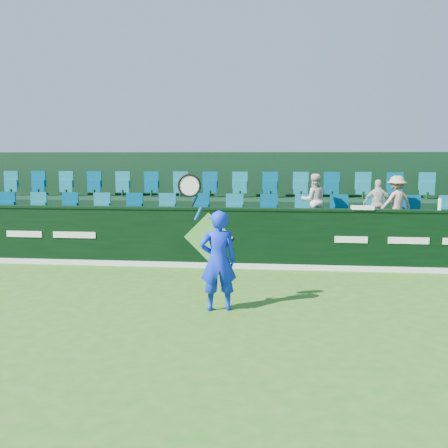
# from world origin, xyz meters

# --- Properties ---
(ground) EXTENTS (60.00, 60.00, 0.00)m
(ground) POSITION_xyz_m (0.00, 0.00, 0.00)
(ground) COLOR #2B6E1A
(ground) RESTS_ON ground
(sponsor_hoarding) EXTENTS (16.00, 0.25, 1.35)m
(sponsor_hoarding) POSITION_xyz_m (0.00, 4.00, 0.67)
(sponsor_hoarding) COLOR black
(sponsor_hoarding) RESTS_ON ground
(stand_tier_front) EXTENTS (16.00, 2.00, 0.80)m
(stand_tier_front) POSITION_xyz_m (0.00, 5.10, 0.40)
(stand_tier_front) COLOR black
(stand_tier_front) RESTS_ON ground
(stand_tier_back) EXTENTS (16.00, 1.80, 1.30)m
(stand_tier_back) POSITION_xyz_m (0.00, 7.00, 0.65)
(stand_tier_back) COLOR black
(stand_tier_back) RESTS_ON ground
(stand_rear) EXTENTS (16.00, 4.10, 2.60)m
(stand_rear) POSITION_xyz_m (0.00, 7.44, 1.22)
(stand_rear) COLOR black
(stand_rear) RESTS_ON ground
(seat_row_front) EXTENTS (13.50, 0.50, 0.60)m
(seat_row_front) POSITION_xyz_m (0.00, 5.50, 1.10)
(seat_row_front) COLOR #146F81
(seat_row_front) RESTS_ON stand_tier_front
(seat_row_back) EXTENTS (13.50, 0.50, 0.60)m
(seat_row_back) POSITION_xyz_m (0.00, 7.30, 1.60)
(seat_row_back) COLOR #146F81
(seat_row_back) RESTS_ON stand_tier_back
(tennis_player) EXTENTS (1.03, 0.52, 2.28)m
(tennis_player) POSITION_xyz_m (0.56, 0.88, 0.84)
(tennis_player) COLOR #0D29EC
(tennis_player) RESTS_ON ground
(spectator_left) EXTENTS (0.69, 0.58, 1.27)m
(spectator_left) POSITION_xyz_m (2.38, 5.12, 1.43)
(spectator_left) COLOR beige
(spectator_left) RESTS_ON stand_tier_front
(spectator_middle) EXTENTS (0.69, 0.34, 1.14)m
(spectator_middle) POSITION_xyz_m (3.88, 5.12, 1.37)
(spectator_middle) COLOR beige
(spectator_middle) RESTS_ON stand_tier_front
(spectator_right) EXTENTS (0.91, 0.72, 1.23)m
(spectator_right) POSITION_xyz_m (4.30, 5.12, 1.42)
(spectator_right) COLOR tan
(spectator_right) RESTS_ON stand_tier_front
(towel) EXTENTS (0.45, 0.29, 0.07)m
(towel) POSITION_xyz_m (3.33, 4.00, 1.38)
(towel) COLOR white
(towel) RESTS_ON sponsor_hoarding
(drinks_bottle) EXTENTS (0.08, 0.08, 0.25)m
(drinks_bottle) POSITION_xyz_m (4.93, 4.00, 1.48)
(drinks_bottle) COLOR white
(drinks_bottle) RESTS_ON sponsor_hoarding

